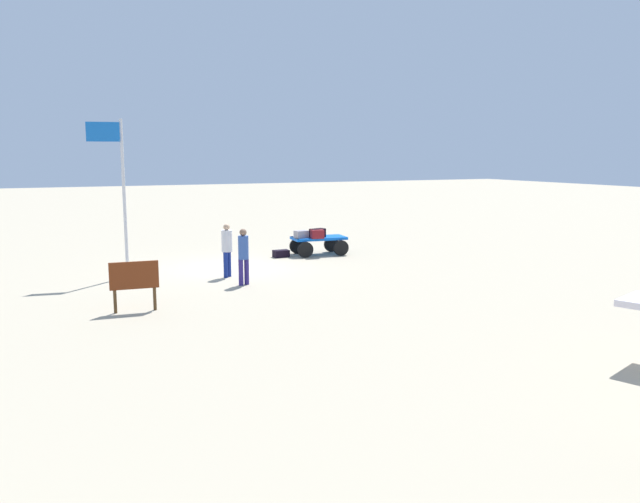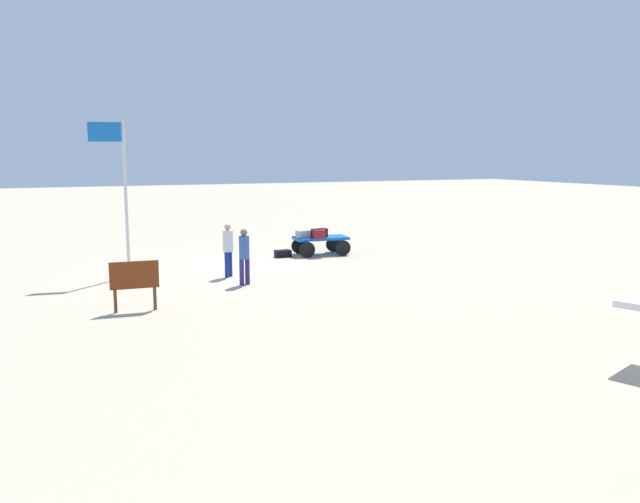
# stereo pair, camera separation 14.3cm
# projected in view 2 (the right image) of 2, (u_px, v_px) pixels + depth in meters

# --- Properties ---
(ground_plane) EXTENTS (120.00, 120.00, 0.00)m
(ground_plane) POSITION_uv_depth(u_px,v_px,m) (233.00, 268.00, 21.44)
(ground_plane) COLOR #B4A68B
(luggage_cart) EXTENTS (2.11, 1.34, 0.69)m
(luggage_cart) POSITION_uv_depth(u_px,v_px,m) (320.00, 242.00, 24.20)
(luggage_cart) COLOR blue
(luggage_cart) RESTS_ON ground
(suitcase_navy) EXTENTS (0.65, 0.47, 0.33)m
(suitcase_navy) POSITION_uv_depth(u_px,v_px,m) (319.00, 233.00, 23.95)
(suitcase_navy) COLOR black
(suitcase_navy) RESTS_ON luggage_cart
(suitcase_maroon) EXTENTS (0.51, 0.43, 0.32)m
(suitcase_maroon) POSITION_uv_depth(u_px,v_px,m) (319.00, 234.00, 23.68)
(suitcase_maroon) COLOR maroon
(suitcase_maroon) RESTS_ON luggage_cart
(suitcase_tan) EXTENTS (0.53, 0.41, 0.28)m
(suitcase_tan) POSITION_uv_depth(u_px,v_px,m) (303.00, 234.00, 23.82)
(suitcase_tan) COLOR gray
(suitcase_tan) RESTS_ON luggage_cart
(suitcase_grey) EXTENTS (0.59, 0.37, 0.27)m
(suitcase_grey) POSITION_uv_depth(u_px,v_px,m) (283.00, 254.00, 23.66)
(suitcase_grey) COLOR black
(suitcase_grey) RESTS_ON ground
(worker_lead) EXTENTS (0.37, 0.37, 1.67)m
(worker_lead) POSITION_uv_depth(u_px,v_px,m) (244.00, 253.00, 18.52)
(worker_lead) COLOR navy
(worker_lead) RESTS_ON ground
(worker_trailing) EXTENTS (0.47, 0.47, 1.68)m
(worker_trailing) POSITION_uv_depth(u_px,v_px,m) (228.00, 246.00, 19.71)
(worker_trailing) COLOR navy
(worker_trailing) RESTS_ON ground
(flagpole) EXTENTS (1.06, 0.18, 4.88)m
(flagpole) POSITION_uv_depth(u_px,v_px,m) (121.00, 182.00, 19.38)
(flagpole) COLOR silver
(flagpole) RESTS_ON ground
(signboard) EXTENTS (1.17, 0.15, 1.24)m
(signboard) POSITION_uv_depth(u_px,v_px,m) (134.00, 278.00, 15.39)
(signboard) COLOR #4C3319
(signboard) RESTS_ON ground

